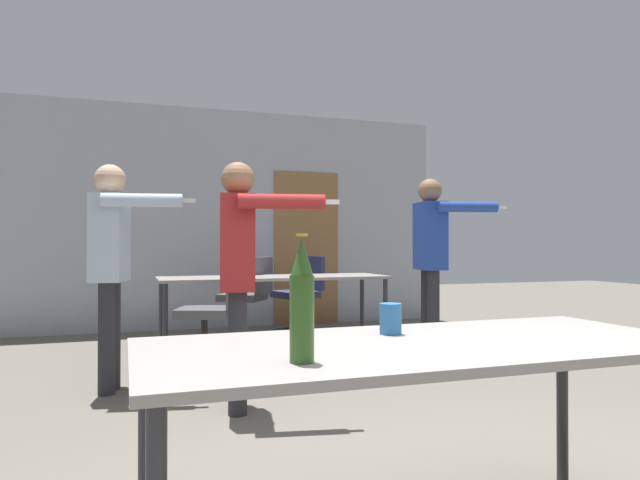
# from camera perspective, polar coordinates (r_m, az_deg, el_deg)

# --- Properties ---
(back_wall) EXTENTS (5.86, 0.12, 2.81)m
(back_wall) POSITION_cam_1_polar(r_m,az_deg,el_deg) (7.50, -9.32, 2.04)
(back_wall) COLOR #A3A8B2
(back_wall) RESTS_ON ground_plane
(conference_table_near) EXTENTS (1.92, 0.83, 0.73)m
(conference_table_near) POSITION_cam_1_polar(r_m,az_deg,el_deg) (2.02, 10.42, -11.72)
(conference_table_near) COLOR gray
(conference_table_near) RESTS_ON ground_plane
(conference_table_far) EXTENTS (2.40, 0.75, 0.73)m
(conference_table_far) POSITION_cam_1_polar(r_m,az_deg,el_deg) (6.05, -4.56, -4.18)
(conference_table_far) COLOR gray
(conference_table_far) RESTS_ON ground_plane
(person_right_polo) EXTENTS (0.71, 0.66, 1.60)m
(person_right_polo) POSITION_cam_1_polar(r_m,az_deg,el_deg) (3.69, -8.01, -1.95)
(person_right_polo) COLOR #28282D
(person_right_polo) RESTS_ON ground_plane
(person_left_plaid) EXTENTS (0.74, 0.70, 1.71)m
(person_left_plaid) POSITION_cam_1_polar(r_m,az_deg,el_deg) (5.61, 11.08, -0.77)
(person_left_plaid) COLOR #28282D
(person_left_plaid) RESTS_ON ground_plane
(person_far_watching) EXTENTS (0.72, 0.67, 1.65)m
(person_far_watching) POSITION_cam_1_polar(r_m,az_deg,el_deg) (4.41, -20.11, -1.23)
(person_far_watching) COLOR #28282D
(person_far_watching) RESTS_ON ground_plane
(office_chair_mid_tucked) EXTENTS (0.62, 0.57, 0.93)m
(office_chair_mid_tucked) POSITION_cam_1_polar(r_m,az_deg,el_deg) (7.01, -1.97, -5.67)
(office_chair_mid_tucked) COLOR black
(office_chair_mid_tucked) RESTS_ON ground_plane
(office_chair_far_right) EXTENTS (0.68, 0.66, 0.93)m
(office_chair_far_right) POSITION_cam_1_polar(r_m,az_deg,el_deg) (6.60, -7.15, -5.98)
(office_chair_far_right) COLOR black
(office_chair_far_right) RESTS_ON ground_plane
(office_chair_far_left) EXTENTS (0.64, 0.60, 0.92)m
(office_chair_far_left) POSITION_cam_1_polar(r_m,az_deg,el_deg) (5.25, -10.66, -7.45)
(office_chair_far_left) COLOR black
(office_chair_far_left) RESTS_ON ground_plane
(beer_bottle) EXTENTS (0.07, 0.07, 0.36)m
(beer_bottle) POSITION_cam_1_polar(r_m,az_deg,el_deg) (1.61, -1.82, -6.18)
(beer_bottle) COLOR #2D511E
(beer_bottle) RESTS_ON conference_table_near
(drink_cup) EXTENTS (0.08, 0.08, 0.11)m
(drink_cup) POSITION_cam_1_polar(r_m,az_deg,el_deg) (2.14, 7.07, -7.83)
(drink_cup) COLOR #2866A3
(drink_cup) RESTS_ON conference_table_near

